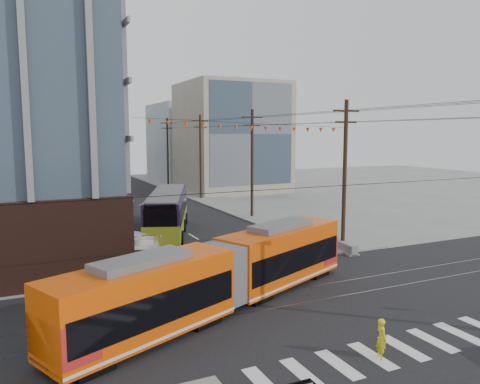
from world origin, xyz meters
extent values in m
plane|color=slate|center=(0.00, 0.00, 0.00)|extent=(160.00, 160.00, 0.00)
cube|color=gray|center=(16.00, 48.00, 8.00)|extent=(14.00, 14.00, 16.00)
cube|color=gray|center=(-14.00, 72.00, 10.00)|extent=(16.00, 18.00, 20.00)
cube|color=#8C99A5|center=(18.00, 68.00, 7.00)|extent=(16.00, 16.00, 14.00)
cylinder|color=black|center=(8.50, 56.00, 5.50)|extent=(0.30, 0.30, 11.00)
imported|color=#B7B7B7|center=(-5.25, 15.64, 0.75)|extent=(2.93, 4.85, 1.51)
imported|color=silver|center=(-5.88, 17.24, 0.75)|extent=(3.94, 5.57, 1.50)
imported|color=#474A53|center=(-6.06, 25.47, 0.67)|extent=(3.17, 5.17, 1.34)
imported|color=yellow|center=(-0.62, -3.26, 0.79)|extent=(0.52, 0.66, 1.59)
cube|color=slate|center=(8.30, 10.94, 0.36)|extent=(1.15, 3.71, 0.73)
camera|label=1|loc=(-12.80, -16.41, 8.61)|focal=35.00mm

